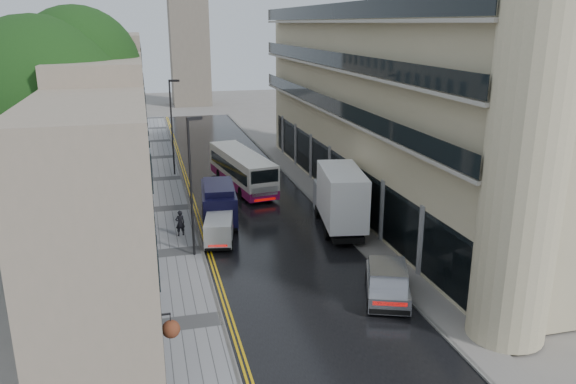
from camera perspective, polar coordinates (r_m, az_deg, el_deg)
name	(u,v)px	position (r m, az deg, el deg)	size (l,w,h in m)	color
road	(251,203)	(41.98, -3.76, -1.14)	(9.00, 85.00, 0.02)	black
left_sidewalk	(172,209)	(41.36, -11.75, -1.68)	(2.70, 85.00, 0.12)	gray
right_sidewalk	(320,197)	(43.23, 3.29, -0.53)	(1.80, 85.00, 0.12)	slate
old_shop_row	(114,124)	(42.41, -17.30, 6.66)	(4.50, 56.00, 12.00)	gray
modern_block	(392,108)	(42.08, 10.52, 8.44)	(8.00, 40.00, 14.00)	#C2B490
tree_near	(45,140)	(32.76, -23.45, 4.90)	(10.56, 10.56, 13.89)	black
tree_far	(77,115)	(45.55, -20.66, 7.29)	(9.24, 9.24, 12.46)	black
cream_bus	(241,180)	(42.84, -4.84, 1.21)	(2.38, 10.47, 2.85)	white
white_lorry	(327,208)	(34.40, 3.99, -1.58)	(2.37, 7.90, 4.15)	white
silver_hatchback	(370,295)	(26.64, 8.30, -10.32)	(1.94, 4.44, 1.67)	#AFAFB4
white_van	(205,237)	(33.44, -8.39, -4.51)	(1.61, 3.75, 1.70)	silver
navy_van	(204,211)	(36.19, -8.51, -1.93)	(2.18, 5.46, 2.78)	black
pedestrian	(180,223)	(35.70, -10.90, -3.12)	(0.60, 0.39, 1.64)	black
lamp_post_near	(191,189)	(31.67, -9.82, 0.33)	(0.89, 0.20, 7.90)	black
lamp_post_far	(172,128)	(49.62, -11.71, 6.36)	(0.92, 0.20, 8.20)	black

